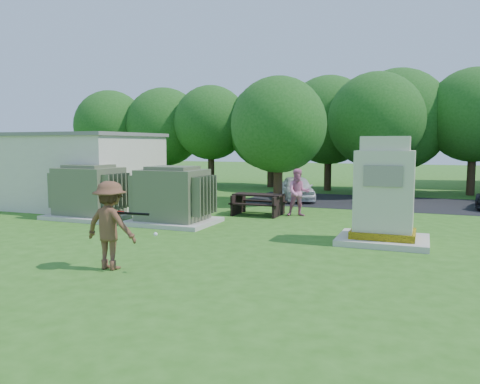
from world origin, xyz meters
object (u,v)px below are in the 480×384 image
at_px(car_white, 297,188).
at_px(car_silver_a, 392,188).
at_px(generator_cabinet, 384,197).
at_px(person_at_picnic, 298,193).
at_px(batter, 110,225).
at_px(transformer_right, 173,197).
at_px(picnic_table, 258,202).
at_px(transformer_left, 89,193).

bearing_deg(car_white, car_silver_a, -10.35).
distance_m(generator_cabinet, person_at_picnic, 5.42).
bearing_deg(batter, transformer_right, -70.88).
relative_size(batter, person_at_picnic, 1.07).
relative_size(generator_cabinet, picnic_table, 1.54).
bearing_deg(generator_cabinet, car_white, 118.64).
bearing_deg(batter, person_at_picnic, -99.52).
xyz_separation_m(transformer_right, picnic_table, (2.16, 3.10, -0.44)).
height_order(transformer_left, car_silver_a, transformer_left).
bearing_deg(transformer_right, car_white, 74.38).
distance_m(person_at_picnic, car_silver_a, 6.84).
height_order(batter, car_white, batter).
bearing_deg(transformer_left, transformer_right, 0.00).
height_order(picnic_table, car_white, car_white).
bearing_deg(transformer_right, transformer_left, 180.00).
relative_size(transformer_left, person_at_picnic, 1.59).
relative_size(transformer_left, generator_cabinet, 0.97).
relative_size(transformer_right, generator_cabinet, 0.97).
bearing_deg(picnic_table, generator_cabinet, -35.94).
bearing_deg(generator_cabinet, person_at_picnic, 131.53).
height_order(transformer_right, car_white, transformer_right).
bearing_deg(person_at_picnic, car_white, 84.46).
bearing_deg(car_silver_a, person_at_picnic, 57.04).
distance_m(car_white, car_silver_a, 4.68).
distance_m(batter, car_white, 14.39).
bearing_deg(picnic_table, batter, -92.53).
bearing_deg(picnic_table, transformer_right, -124.87).
distance_m(transformer_left, generator_cabinet, 11.06).
height_order(transformer_right, batter, transformer_right).
bearing_deg(batter, transformer_left, -44.76).
bearing_deg(batter, picnic_table, -90.00).
bearing_deg(transformer_right, person_at_picnic, 42.16).
bearing_deg(generator_cabinet, batter, -136.61).
distance_m(transformer_right, generator_cabinet, 7.37).
relative_size(picnic_table, person_at_picnic, 1.06).
bearing_deg(transformer_right, batter, -73.42).
bearing_deg(generator_cabinet, transformer_right, 174.94).
distance_m(picnic_table, person_at_picnic, 1.67).
xyz_separation_m(transformer_left, picnic_table, (5.86, 3.10, -0.44)).
bearing_deg(picnic_table, transformer_left, -152.11).
height_order(person_at_picnic, car_silver_a, person_at_picnic).
relative_size(batter, car_white, 0.55).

